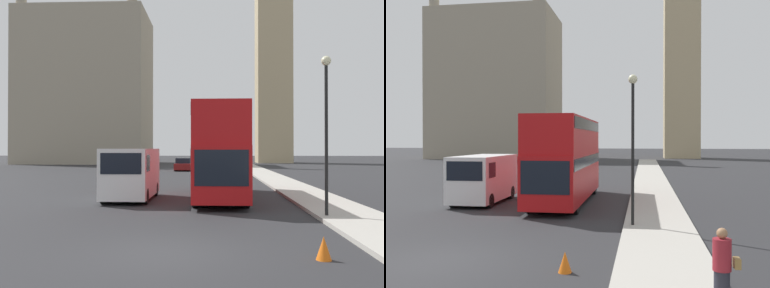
# 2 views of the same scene
# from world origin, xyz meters

# --- Properties ---
(ground_plane) EXTENTS (300.00, 300.00, 0.00)m
(ground_plane) POSITION_xyz_m (0.00, 0.00, 0.00)
(ground_plane) COLOR #28282B
(building_block_distant) EXTENTS (21.98, 14.53, 32.54)m
(building_block_distant) POSITION_xyz_m (-21.43, 65.27, 13.41)
(building_block_distant) COLOR #9E937F
(building_block_distant) RESTS_ON ground_plane
(red_double_decker_bus) EXTENTS (2.53, 10.40, 4.64)m
(red_double_decker_bus) POSITION_xyz_m (1.53, 11.83, 2.57)
(red_double_decker_bus) COLOR #B71114
(red_double_decker_bus) RESTS_ON ground_plane
(white_van) EXTENTS (2.22, 5.21, 2.60)m
(white_van) POSITION_xyz_m (-2.95, 10.91, 1.39)
(white_van) COLOR white
(white_van) RESTS_ON ground_plane
(street_lamp) EXTENTS (0.36, 0.36, 5.87)m
(street_lamp) POSITION_xyz_m (5.35, 5.33, 3.99)
(street_lamp) COLOR black
(street_lamp) RESTS_ON sidewalk_strip
(parked_sedan) EXTENTS (1.89, 4.36, 1.51)m
(parked_sedan) POSITION_xyz_m (-2.29, 40.07, 0.67)
(parked_sedan) COLOR maroon
(parked_sedan) RESTS_ON ground_plane
(traffic_cone) EXTENTS (0.36, 0.36, 0.55)m
(traffic_cone) POSITION_xyz_m (3.74, -0.51, 0.28)
(traffic_cone) COLOR orange
(traffic_cone) RESTS_ON ground_plane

